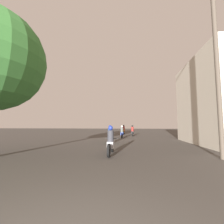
{
  "coord_description": "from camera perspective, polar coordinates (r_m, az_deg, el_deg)",
  "views": [
    {
      "loc": [
        0.67,
        -1.18,
        1.49
      ],
      "look_at": [
        -1.42,
        16.7,
        3.05
      ],
      "focal_mm": 24.0,
      "sensor_mm": 36.0,
      "label": 1
    }
  ],
  "objects": [
    {
      "name": "motorcycle_silver",
      "position": [
        7.78,
        -0.5,
        -11.57
      ],
      "size": [
        0.6,
        2.11,
        1.45
      ],
      "rotation": [
        0.0,
        0.0,
        -0.05
      ],
      "color": "black",
      "rests_on": "ground_plane"
    },
    {
      "name": "motorcycle_green",
      "position": [
        12.47,
        -0.74,
        -9.03
      ],
      "size": [
        0.6,
        1.93,
        1.48
      ],
      "rotation": [
        0.0,
        0.0,
        -0.04
      ],
      "color": "black",
      "rests_on": "ground_plane"
    },
    {
      "name": "motorcycle_blue",
      "position": [
        17.73,
        3.83,
        -7.9
      ],
      "size": [
        0.6,
        2.1,
        1.43
      ],
      "rotation": [
        0.0,
        0.0,
        0.12
      ],
      "color": "black",
      "rests_on": "ground_plane"
    },
    {
      "name": "motorcycle_black",
      "position": [
        20.81,
        7.79,
        -7.37
      ],
      "size": [
        0.6,
        1.97,
        1.46
      ],
      "rotation": [
        0.0,
        0.0,
        0.03
      ],
      "color": "black",
      "rests_on": "ground_plane"
    },
    {
      "name": "motorcycle_orange",
      "position": [
        24.79,
        4.51,
        -6.96
      ],
      "size": [
        0.6,
        2.07,
        1.51
      ],
      "rotation": [
        0.0,
        0.0,
        -0.17
      ],
      "color": "black",
      "rests_on": "ground_plane"
    },
    {
      "name": "utility_pole_near",
      "position": [
        8.7,
        35.08,
        15.29
      ],
      "size": [
        1.6,
        0.2,
        8.4
      ],
      "color": "#4C4238",
      "rests_on": "ground_plane"
    }
  ]
}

